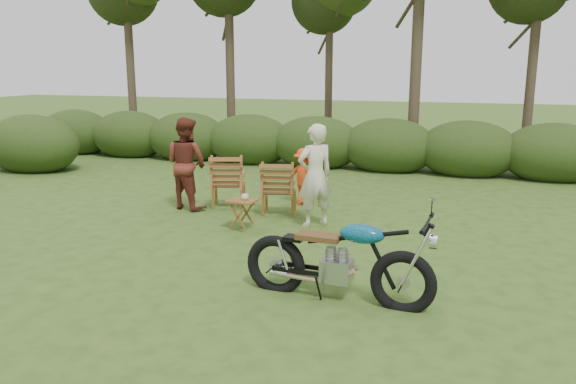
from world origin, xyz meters
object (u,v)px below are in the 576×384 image
(motorcycle, at_px, (336,298))
(cup, at_px, (245,197))
(adult_b, at_px, (188,208))
(adult_a, at_px, (315,226))
(child, at_px, (304,205))
(lawn_chair_left, at_px, (229,206))
(lawn_chair_right, at_px, (279,213))
(side_table, at_px, (242,215))

(motorcycle, distance_m, cup, 3.25)
(adult_b, bearing_deg, motorcycle, 154.76)
(motorcycle, distance_m, adult_a, 3.15)
(cup, height_order, child, cup)
(motorcycle, bearing_deg, cup, 135.90)
(cup, distance_m, adult_a, 1.33)
(lawn_chair_left, xyz_separation_m, adult_a, (2.00, -0.82, 0.00))
(cup, relative_size, adult_a, 0.07)
(cup, distance_m, adult_b, 2.00)
(lawn_chair_right, xyz_separation_m, cup, (-0.19, -1.18, 0.56))
(motorcycle, xyz_separation_m, lawn_chair_left, (-3.11, 3.78, 0.00))
(lawn_chair_left, height_order, adult_a, adult_a)
(cup, xyz_separation_m, adult_b, (-1.63, 1.00, -0.56))
(motorcycle, xyz_separation_m, adult_b, (-3.79, 3.36, 0.00))
(side_table, distance_m, cup, 0.31)
(child, bearing_deg, adult_a, 128.61)
(motorcycle, xyz_separation_m, side_table, (-2.21, 2.34, 0.26))
(lawn_chair_right, distance_m, adult_b, 1.83)
(lawn_chair_right, height_order, adult_a, adult_a)
(lawn_chair_left, bearing_deg, motorcycle, 110.85)
(adult_b, bearing_deg, lawn_chair_left, -132.63)
(side_table, xyz_separation_m, cup, (0.05, 0.02, 0.31))
(motorcycle, xyz_separation_m, child, (-1.73, 4.35, 0.00))
(side_table, bearing_deg, lawn_chair_left, 122.09)
(motorcycle, height_order, adult_b, adult_b)
(side_table, bearing_deg, lawn_chair_right, 78.71)
(motorcycle, relative_size, child, 1.92)
(motorcycle, height_order, child, motorcycle)
(motorcycle, distance_m, lawn_chair_right, 4.06)
(motorcycle, bearing_deg, lawn_chair_right, 122.51)
(side_table, relative_size, child, 0.45)
(cup, bearing_deg, side_table, -156.69)
(motorcycle, xyz_separation_m, adult_a, (-1.11, 2.95, 0.00))
(lawn_chair_left, relative_size, side_table, 2.03)
(lawn_chair_left, height_order, child, child)
(motorcycle, distance_m, side_table, 3.23)
(adult_a, distance_m, child, 1.53)
(lawn_chair_left, distance_m, side_table, 1.71)
(lawn_chair_left, distance_m, child, 1.49)
(lawn_chair_right, distance_m, child, 0.84)
(lawn_chair_left, distance_m, adult_b, 0.80)
(child, bearing_deg, cup, 92.39)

